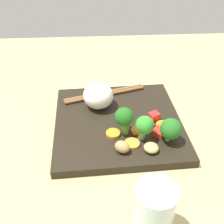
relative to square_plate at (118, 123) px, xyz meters
The scene contains 18 objects.
ground_plane 1.96cm from the square_plate, ahead, with size 110.00×110.00×2.00cm, color tan.
square_plate is the anchor object (origin of this frame).
rice_mound 8.09cm from the square_plate, 142.44° to the right, with size 7.38×7.06×6.18cm, color white.
broccoli_floret_0 6.77cm from the square_plate, 11.36° to the left, with size 3.98×3.98×6.32cm.
broccoli_floret_1 9.46cm from the square_plate, 35.21° to the left, with size 3.79×3.79×5.76cm.
broccoli_floret_2 13.32cm from the square_plate, 52.05° to the left, with size 4.37×4.37×5.56cm.
carrot_slice_0 5.94cm from the square_plate, 38.30° to the left, with size 2.29×2.29×0.68cm, color orange.
carrot_slice_1 8.66cm from the square_plate, 15.02° to the left, with size 3.15×3.15×0.51cm, color orange.
carrot_slice_2 1.95cm from the square_plate, 76.60° to the left, with size 2.13×2.13×0.45cm, color orange.
carrot_slice_3 5.43cm from the square_plate, 15.98° to the right, with size 3.01×3.01×0.65cm, color orange.
carrot_slice_4 6.98cm from the square_plate, 67.67° to the left, with size 2.99×2.99×0.55cm, color orange.
carrot_slice_5 10.18cm from the square_plate, 73.98° to the left, with size 2.98×2.98×0.40cm, color orange.
pepper_chunk_0 8.37cm from the square_plate, 85.55° to the left, with size 2.15×1.93×1.87cm, color red.
pepper_chunk_1 10.15cm from the square_plate, 56.36° to the left, with size 2.64×2.51×1.21cm, color red.
chicken_piece_0 11.99cm from the square_plate, 28.99° to the left, with size 3.01×2.85×1.71cm, color tan.
chicken_piece_1 10.37cm from the square_plate, ahead, with size 3.10×2.42×2.48cm, color tan.
chopstick_pair 10.61cm from the square_plate, 166.02° to the right, with size 7.78×20.83×0.89cm.
drinking_glass 26.32cm from the square_plate, ahead, with size 6.03×6.03×10.16cm, color silver.
Camera 1 is at (48.17, -4.48, 40.76)cm, focal length 43.56 mm.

